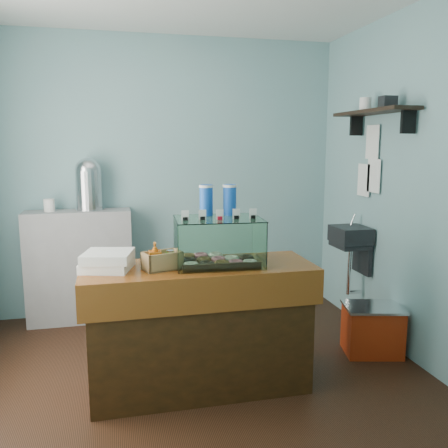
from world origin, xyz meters
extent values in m
plane|color=black|center=(0.00, 0.00, 0.00)|extent=(3.50, 3.50, 0.00)
cube|color=#75A3AB|center=(0.00, 1.50, 1.40)|extent=(3.50, 0.04, 2.80)
cube|color=#75A3AB|center=(0.00, -1.50, 1.40)|extent=(3.50, 0.04, 2.80)
cube|color=#75A3AB|center=(1.75, 0.00, 1.40)|extent=(0.04, 3.00, 2.80)
cube|color=black|center=(1.58, 0.55, 0.90)|extent=(0.30, 0.35, 0.15)
cube|color=black|center=(1.71, 0.55, 0.70)|extent=(0.04, 0.30, 0.35)
cylinder|color=silver|center=(1.65, 0.65, 1.02)|extent=(0.02, 0.02, 0.12)
cylinder|color=silver|center=(1.58, 0.55, 0.55)|extent=(0.04, 0.04, 0.45)
cube|color=black|center=(1.60, 0.30, 2.00)|extent=(0.25, 1.00, 0.03)
cube|color=black|center=(1.67, -0.10, 1.90)|extent=(0.12, 0.03, 0.18)
cube|color=black|center=(1.67, 0.70, 1.90)|extent=(0.12, 0.03, 0.18)
cube|color=white|center=(1.73, 0.45, 1.45)|extent=(0.01, 0.21, 0.30)
cube|color=white|center=(1.73, 0.62, 1.40)|extent=(0.01, 0.21, 0.30)
cube|color=white|center=(1.73, 0.50, 1.75)|extent=(0.01, 0.21, 0.30)
cube|color=#40210C|center=(0.00, -0.25, 0.42)|extent=(1.50, 0.56, 0.84)
cube|color=#521E0A|center=(0.00, -0.25, 0.87)|extent=(1.60, 0.60, 0.06)
cube|color=#521E0A|center=(0.00, -0.53, 0.75)|extent=(1.60, 0.04, 0.18)
cube|color=#959598|center=(-0.90, 1.32, 0.55)|extent=(1.00, 0.32, 1.10)
cube|color=#32180F|center=(0.14, -0.24, 0.91)|extent=(0.55, 0.41, 0.02)
torus|color=white|center=(-0.07, -0.35, 0.94)|extent=(0.10, 0.10, 0.03)
torus|color=black|center=(0.03, -0.36, 0.94)|extent=(0.10, 0.10, 0.03)
torus|color=brown|center=(0.13, -0.37, 0.94)|extent=(0.10, 0.10, 0.03)
torus|color=#DF697A|center=(0.24, -0.37, 0.94)|extent=(0.10, 0.10, 0.03)
torus|color=white|center=(0.34, -0.38, 0.94)|extent=(0.10, 0.10, 0.03)
torus|color=black|center=(-0.06, -0.23, 0.94)|extent=(0.10, 0.10, 0.03)
torus|color=brown|center=(0.04, -0.23, 0.94)|extent=(0.10, 0.10, 0.03)
torus|color=#DF697A|center=(0.14, -0.24, 0.94)|extent=(0.10, 0.10, 0.03)
torus|color=white|center=(0.24, -0.25, 0.94)|extent=(0.10, 0.10, 0.03)
torus|color=black|center=(0.35, -0.25, 0.94)|extent=(0.10, 0.10, 0.03)
torus|color=brown|center=(-0.05, -0.10, 0.94)|extent=(0.10, 0.10, 0.03)
torus|color=#DF697A|center=(0.05, -0.11, 0.94)|extent=(0.10, 0.10, 0.03)
torus|color=white|center=(0.15, -0.11, 0.94)|extent=(0.10, 0.10, 0.03)
cube|color=white|center=(0.13, -0.45, 1.06)|extent=(0.59, 0.04, 0.32)
cube|color=white|center=(0.16, -0.03, 1.06)|extent=(0.59, 0.04, 0.32)
cube|color=white|center=(-0.15, -0.22, 1.06)|extent=(0.03, 0.43, 0.32)
cube|color=white|center=(0.43, -0.26, 1.06)|extent=(0.03, 0.43, 0.32)
cube|color=white|center=(0.14, -0.24, 1.22)|extent=(0.63, 0.48, 0.01)
cube|color=white|center=(-0.09, -0.27, 1.26)|extent=(0.05, 0.01, 0.07)
cube|color=black|center=(-0.09, -0.27, 1.24)|extent=(0.03, 0.02, 0.02)
cube|color=white|center=(0.02, -0.28, 1.26)|extent=(0.05, 0.01, 0.07)
cube|color=black|center=(0.02, -0.28, 1.24)|extent=(0.03, 0.02, 0.02)
cube|color=white|center=(0.14, -0.29, 1.26)|extent=(0.05, 0.01, 0.07)
cube|color=#AE0D21|center=(0.14, -0.29, 1.24)|extent=(0.03, 0.02, 0.02)
cube|color=white|center=(0.26, -0.30, 1.26)|extent=(0.05, 0.01, 0.07)
cube|color=black|center=(0.26, -0.30, 1.24)|extent=(0.03, 0.02, 0.02)
cube|color=white|center=(0.37, -0.30, 1.26)|extent=(0.05, 0.01, 0.07)
cube|color=black|center=(0.37, -0.30, 1.24)|extent=(0.03, 0.02, 0.02)
cylinder|color=blue|center=(0.09, -0.09, 1.34)|extent=(0.09, 0.09, 0.22)
cylinder|color=white|center=(0.09, -0.09, 1.44)|extent=(0.10, 0.10, 0.02)
cylinder|color=blue|center=(0.26, -0.10, 1.34)|extent=(0.09, 0.09, 0.22)
cylinder|color=white|center=(0.26, -0.10, 1.44)|extent=(0.10, 0.10, 0.02)
cube|color=#A37D51|center=(-0.25, -0.28, 0.91)|extent=(0.28, 0.22, 0.01)
cube|color=#A37D51|center=(-0.23, -0.35, 0.96)|extent=(0.24, 0.09, 0.12)
cube|color=#A37D51|center=(-0.28, -0.22, 0.96)|extent=(0.24, 0.09, 0.12)
cube|color=#A37D51|center=(-0.37, -0.32, 0.96)|extent=(0.06, 0.15, 0.12)
cube|color=#A37D51|center=(-0.14, -0.25, 0.96)|extent=(0.06, 0.15, 0.12)
imported|color=#C66212|center=(-0.30, -0.30, 1.00)|extent=(0.10, 0.10, 0.18)
cylinder|color=#559A2A|center=(-0.20, -0.27, 0.96)|extent=(0.06, 0.06, 0.10)
cylinder|color=silver|center=(-0.20, -0.27, 1.02)|extent=(0.05, 0.05, 0.01)
cube|color=white|center=(-0.61, -0.21, 0.93)|extent=(0.38, 0.38, 0.06)
cube|color=white|center=(-0.61, -0.22, 0.99)|extent=(0.37, 0.37, 0.06)
cylinder|color=silver|center=(-0.78, 1.34, 1.10)|extent=(0.27, 0.27, 0.01)
cylinder|color=silver|center=(-0.78, 1.34, 1.30)|extent=(0.24, 0.24, 0.37)
sphere|color=silver|center=(-0.78, 1.34, 1.48)|extent=(0.24, 0.24, 0.24)
cube|color=#B42C0E|center=(1.51, -0.03, 0.20)|extent=(0.51, 0.43, 0.39)
cube|color=silver|center=(1.51, -0.03, 0.40)|extent=(0.54, 0.46, 0.02)
camera|label=1|loc=(-0.56, -3.39, 1.73)|focal=38.00mm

